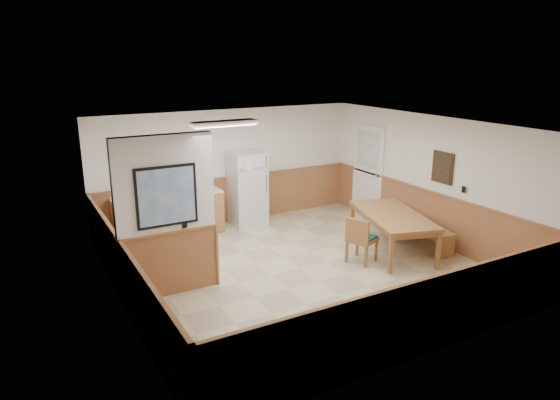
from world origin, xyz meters
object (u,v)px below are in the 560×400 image
refrigerator (247,189)px  dining_bench (420,227)px  dining_table (393,218)px  soap_bottle (129,195)px  dining_chair (360,237)px  fire_extinguisher (209,179)px

refrigerator → dining_bench: refrigerator is taller
dining_table → soap_bottle: soap_bottle is taller
dining_chair → fire_extinguisher: fire_extinguisher is taller
dining_bench → soap_bottle: size_ratio=7.95×
soap_bottle → fire_extinguisher: bearing=2.3°
dining_table → fire_extinguisher: size_ratio=4.48×
dining_table → refrigerator: bearing=138.0°
refrigerator → fire_extinguisher: bearing=176.1°
dining_table → soap_bottle: bearing=163.1°
dining_bench → dining_table: bearing=-166.3°
dining_chair → soap_bottle: size_ratio=3.81×
dining_table → dining_bench: bearing=20.8°
refrigerator → dining_table: refrigerator is taller
dining_table → dining_chair: size_ratio=2.60×
refrigerator → soap_bottle: (-2.51, 0.01, 0.21)m
refrigerator → dining_table: 3.26m
dining_bench → dining_chair: 1.67m
dining_chair → dining_table: bearing=-13.8°
dining_table → dining_bench: 0.84m
dining_table → fire_extinguisher: fire_extinguisher is taller
refrigerator → fire_extinguisher: 0.90m
dining_chair → soap_bottle: (-3.32, 2.94, 0.52)m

